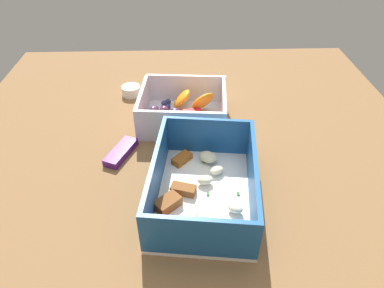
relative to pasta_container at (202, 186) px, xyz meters
The scene contains 5 objects.
table_surface 11.92cm from the pasta_container, ahead, with size 80.00×80.00×2.00cm, color brown.
pasta_container is the anchor object (origin of this frame).
fruit_bowl 19.26cm from the pasta_container, ahead, with size 14.33×16.06×5.93cm.
candy_bar 15.90cm from the pasta_container, 51.97° to the left, with size 7.00×2.40×1.20cm, color #51197A.
paper_cup_liner 31.77cm from the pasta_container, 23.83° to the left, with size 3.72×3.72×1.91cm, color white.
Camera 1 is at (-45.23, 0.91, 38.03)cm, focal length 32.72 mm.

